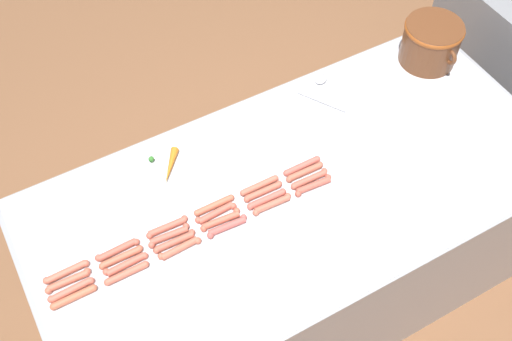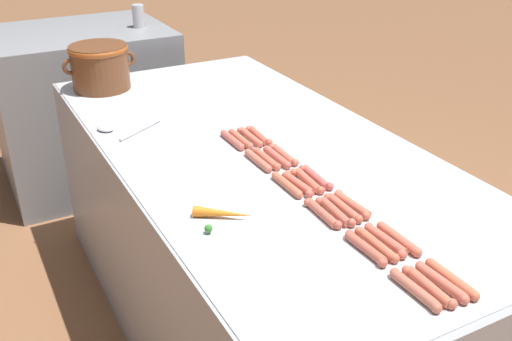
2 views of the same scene
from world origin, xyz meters
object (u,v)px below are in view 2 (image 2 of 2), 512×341
object	(u,v)px
hot_dog_8	(335,212)
carrot	(222,214)
hot_dog_12	(441,282)
bean_pot	(100,65)
hot_dog_4	(258,160)
hot_dog_9	(298,184)
hot_dog_15	(307,181)
hot_dog_21	(316,177)
hot_dog_0	(415,290)
hot_dog_23	(259,136)
back_cabinet	(86,109)
hot_dog_22	(283,155)
hot_dog_17	(249,137)
hot_dog_2	(322,213)
hot_dog_20	(352,204)
hot_dog_7	(376,244)
hot_dog_13	(385,240)
serving_spoon	(117,129)
hot_dog_19	(399,239)
hot_dog_18	(451,279)
hot_dog_1	(365,248)
hot_dog_6	(428,287)
hot_dog_3	(287,185)
hot_dog_11	(241,139)
soda_can	(138,16)
hot_dog_16	(276,157)
hot_dog_10	(266,159)
hot_dog_5	(232,140)
hot_dog_14	(343,208)

from	to	relation	value
hot_dog_8	carrot	bearing A→B (deg)	155.49
hot_dog_12	bean_pot	size ratio (longest dim) A/B	0.52
hot_dog_4	hot_dog_9	world-z (taller)	same
hot_dog_15	hot_dog_21	bearing A→B (deg)	12.85
hot_dog_0	hot_dog_23	xyz separation A→B (m)	(0.11, 0.94, 0.00)
back_cabinet	hot_dog_22	distance (m)	1.85
hot_dog_17	hot_dog_2	bearing A→B (deg)	-96.69
hot_dog_2	hot_dog_20	size ratio (longest dim) A/B	1.00
hot_dog_7	hot_dog_13	size ratio (longest dim) A/B	1.00
hot_dog_22	serving_spoon	bearing A→B (deg)	130.98
hot_dog_4	carrot	bearing A→B (deg)	-133.85
hot_dog_7	hot_dog_19	size ratio (longest dim) A/B	1.00
back_cabinet	serving_spoon	bearing A→B (deg)	-96.75
hot_dog_8	hot_dog_15	size ratio (longest dim) A/B	1.00
hot_dog_2	hot_dog_18	bearing A→B (deg)	-75.62
hot_dog_1	hot_dog_7	world-z (taller)	same
hot_dog_2	hot_dog_12	xyz separation A→B (m)	(0.07, -0.39, 0.00)
bean_pot	carrot	xyz separation A→B (m)	(-0.00, -1.26, -0.09)
hot_dog_22	carrot	size ratio (longest dim) A/B	1.06
hot_dog_6	hot_dog_7	xyz separation A→B (m)	(0.00, 0.19, 0.00)
hot_dog_6	hot_dog_18	bearing A→B (deg)	-2.91
back_cabinet	carrot	bearing A→B (deg)	-92.07
hot_dog_3	hot_dog_21	world-z (taller)	same
hot_dog_18	hot_dog_23	distance (m)	0.95
hot_dog_11	soda_can	world-z (taller)	soda_can
hot_dog_2	bean_pot	xyz separation A→B (m)	(-0.25, 1.38, 0.10)
hot_dog_16	hot_dog_18	distance (m)	0.77
hot_dog_3	hot_dog_10	xyz separation A→B (m)	(0.03, 0.19, 0.00)
hot_dog_10	hot_dog_2	bearing A→B (deg)	-94.96
hot_dog_12	hot_dog_21	xyz separation A→B (m)	(0.04, 0.58, 0.00)
hot_dog_7	serving_spoon	xyz separation A→B (m)	(-0.36, 1.07, -0.00)
hot_dog_3	hot_dog_18	world-z (taller)	same
hot_dog_16	bean_pot	bearing A→B (deg)	107.43
hot_dog_0	hot_dog_22	xyz separation A→B (m)	(0.10, 0.76, 0.00)
hot_dog_19	hot_dog_7	bearing A→B (deg)	174.46
hot_dog_19	carrot	size ratio (longest dim) A/B	1.06
hot_dog_5	carrot	size ratio (longest dim) A/B	1.06
hot_dog_6	hot_dog_14	xyz separation A→B (m)	(0.03, 0.38, 0.00)
hot_dog_15	hot_dog_10	bearing A→B (deg)	99.83
hot_dog_9	hot_dog_12	distance (m)	0.57
hot_dog_17	hot_dog_18	distance (m)	0.96
back_cabinet	hot_dog_8	xyz separation A→B (m)	(0.21, -2.18, 0.38)
hot_dog_7	serving_spoon	size ratio (longest dim) A/B	0.67
hot_dog_8	hot_dog_18	distance (m)	0.39
hot_dog_1	hot_dog_3	bearing A→B (deg)	90.27
hot_dog_10	hot_dog_12	size ratio (longest dim) A/B	1.00
hot_dog_14	hot_dog_6	bearing A→B (deg)	-95.16
back_cabinet	hot_dog_18	distance (m)	2.60
hot_dog_19	hot_dog_22	world-z (taller)	same
hot_dog_8	hot_dog_22	distance (m)	0.40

